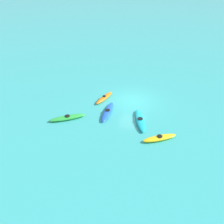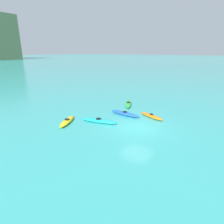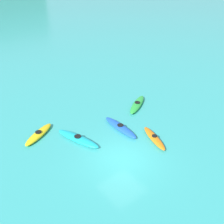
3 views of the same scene
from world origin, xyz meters
TOP-DOWN VIEW (x-y plane):
  - ground_plane at (0.00, 0.00)m, footprint 600.00×600.00m
  - kayak_cyan at (-1.11, 3.34)m, footprint 1.67×3.54m
  - kayak_yellow at (-2.94, 5.47)m, footprint 2.85×1.99m
  - kayak_blue at (2.00, 2.59)m, footprint 0.78×3.38m
  - kayak_green at (5.29, 4.31)m, footprint 3.15×2.24m
  - kayak_orange at (2.93, 0.16)m, footprint 1.43×2.84m

SIDE VIEW (x-z plane):
  - ground_plane at x=0.00m, z-range 0.00..0.00m
  - kayak_orange at x=2.93m, z-range -0.02..0.35m
  - kayak_blue at x=2.00m, z-range -0.02..0.35m
  - kayak_cyan at x=-1.11m, z-range -0.02..0.35m
  - kayak_green at x=5.29m, z-range -0.02..0.35m
  - kayak_yellow at x=-2.94m, z-range -0.02..0.35m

